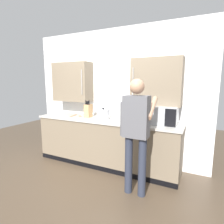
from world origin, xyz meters
TOP-DOWN VIEW (x-y plane):
  - ground_plane at (0.00, 0.00)m, footprint 9.12×9.12m
  - back_wall_tiled at (0.00, 0.94)m, footprint 3.67×0.44m
  - counter_unit at (0.00, 0.63)m, footprint 2.79×0.67m
  - microwave_oven at (0.95, 0.67)m, footprint 0.61×0.79m
  - knife_block at (-0.39, 0.63)m, footprint 0.11×0.15m
  - stock_pot at (-0.05, 0.62)m, footprint 0.35×0.26m
  - wooden_spoon at (-0.67, 0.61)m, footprint 0.21×0.24m
  - thermos_flask at (0.41, 0.65)m, footprint 0.09×0.09m
  - person_figure at (0.83, -0.04)m, footprint 0.44×0.52m

SIDE VIEW (x-z plane):
  - ground_plane at x=0.00m, z-range 0.00..0.00m
  - counter_unit at x=0.00m, z-range 0.00..0.90m
  - wooden_spoon at x=-0.67m, z-range 0.90..0.92m
  - person_figure at x=0.83m, z-range 0.16..1.79m
  - stock_pot at x=-0.05m, z-range 0.89..1.10m
  - knife_block at x=-0.39m, z-range 0.86..1.20m
  - microwave_oven at x=0.95m, z-range 0.90..1.20m
  - thermos_flask at x=0.41m, z-range 0.90..1.22m
  - back_wall_tiled at x=0.00m, z-range 0.09..2.69m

